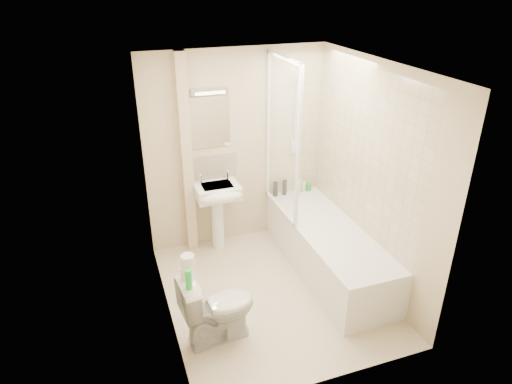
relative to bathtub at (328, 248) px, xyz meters
name	(u,v)px	position (x,y,z in m)	size (l,w,h in m)	color
floor	(272,292)	(-0.75, -0.20, -0.29)	(2.50, 2.50, 0.00)	beige
wall_back	(236,150)	(-0.75, 1.05, 0.91)	(2.20, 0.02, 2.40)	beige
wall_left	(160,211)	(-1.85, -0.20, 0.91)	(0.02, 2.50, 2.40)	beige
wall_right	(373,178)	(0.35, -0.20, 0.91)	(0.02, 2.50, 2.40)	beige
ceiling	(277,67)	(-0.75, -0.20, 2.11)	(2.20, 2.50, 0.02)	white
tile_back	(295,126)	(0.00, 1.04, 1.14)	(0.70, 0.01, 1.75)	beige
tile_right	(364,151)	(0.34, 0.00, 1.14)	(0.01, 2.10, 1.75)	beige
pipe_boxing	(187,158)	(-1.37, 0.99, 0.91)	(0.12, 0.12, 2.40)	beige
splashback	(212,167)	(-1.06, 1.04, 0.74)	(0.60, 0.01, 0.30)	beige
mirror	(210,122)	(-1.06, 1.04, 1.29)	(0.46, 0.01, 0.60)	white
strip_light	(209,91)	(-1.06, 1.02, 1.66)	(0.42, 0.07, 0.07)	silver
bathtub	(328,248)	(0.00, 0.00, 0.00)	(0.70, 2.10, 0.55)	white
shower_screen	(282,138)	(-0.35, 0.60, 1.16)	(0.04, 0.92, 1.80)	white
shower_fixture	(296,117)	(0.00, 0.99, 1.26)	(0.10, 0.16, 0.99)	white
pedestal_sink	(218,199)	(-1.06, 0.81, 0.41)	(0.51, 0.48, 0.99)	white
bottle_black_a	(275,189)	(-0.27, 0.96, 0.36)	(0.06, 0.06, 0.19)	black
bottle_black_b	(284,187)	(-0.15, 0.96, 0.36)	(0.06, 0.06, 0.20)	black
bottle_cream	(299,186)	(0.06, 0.96, 0.35)	(0.07, 0.07, 0.18)	beige
bottle_white_b	(304,186)	(0.12, 0.96, 0.33)	(0.05, 0.05, 0.14)	silver
bottle_green	(309,187)	(0.20, 0.96, 0.31)	(0.07, 0.07, 0.10)	green
toilet	(218,308)	(-1.47, -0.65, 0.06)	(0.72, 0.45, 0.70)	white
toilet_roll_lower	(187,272)	(-1.71, -0.57, 0.46)	(0.12, 0.12, 0.10)	white
toilet_roll_upper	(188,261)	(-1.70, -0.56, 0.57)	(0.12, 0.12, 0.11)	white
green_bottle	(189,280)	(-1.73, -0.73, 0.50)	(0.06, 0.06, 0.19)	green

